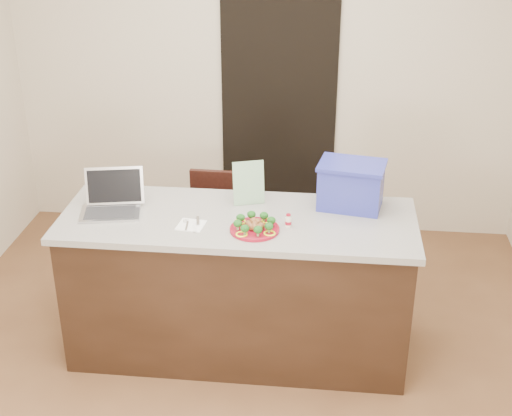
# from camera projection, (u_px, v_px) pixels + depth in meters

# --- Properties ---
(ground) EXTENTS (4.00, 4.00, 0.00)m
(ground) POSITION_uv_depth(u_px,v_px,m) (234.00, 372.00, 4.29)
(ground) COLOR brown
(ground) RESTS_ON ground
(room_shell) EXTENTS (4.00, 4.00, 4.00)m
(room_shell) POSITION_uv_depth(u_px,v_px,m) (230.00, 115.00, 3.58)
(room_shell) COLOR white
(room_shell) RESTS_ON ground
(doorway) EXTENTS (0.90, 0.02, 2.00)m
(doorway) POSITION_uv_depth(u_px,v_px,m) (279.00, 111.00, 5.61)
(doorway) COLOR black
(doorway) RESTS_ON ground
(island) EXTENTS (2.06, 0.76, 0.92)m
(island) POSITION_uv_depth(u_px,v_px,m) (238.00, 285.00, 4.31)
(island) COLOR black
(island) RESTS_ON ground
(plate) EXTENTS (0.28, 0.28, 0.02)m
(plate) POSITION_uv_depth(u_px,v_px,m) (255.00, 229.00, 3.96)
(plate) COLOR maroon
(plate) RESTS_ON island
(meatballs) EXTENTS (0.11, 0.11, 0.04)m
(meatballs) POSITION_uv_depth(u_px,v_px,m) (254.00, 225.00, 3.94)
(meatballs) COLOR brown
(meatballs) RESTS_ON plate
(broccoli) EXTENTS (0.23, 0.23, 0.04)m
(broccoli) POSITION_uv_depth(u_px,v_px,m) (255.00, 222.00, 3.94)
(broccoli) COLOR #124512
(broccoli) RESTS_ON plate
(pepper_rings) EXTENTS (0.24, 0.24, 0.01)m
(pepper_rings) POSITION_uv_depth(u_px,v_px,m) (255.00, 227.00, 3.95)
(pepper_rings) COLOR #FFFC1A
(pepper_rings) RESTS_ON plate
(napkin) EXTENTS (0.16, 0.16, 0.01)m
(napkin) POSITION_uv_depth(u_px,v_px,m) (191.00, 225.00, 4.01)
(napkin) COLOR white
(napkin) RESTS_ON island
(fork) EXTENTS (0.03, 0.13, 0.00)m
(fork) POSITION_uv_depth(u_px,v_px,m) (188.00, 224.00, 4.02)
(fork) COLOR #B1B0B5
(fork) RESTS_ON napkin
(knife) EXTENTS (0.04, 0.19, 0.01)m
(knife) POSITION_uv_depth(u_px,v_px,m) (196.00, 226.00, 3.99)
(knife) COLOR white
(knife) RESTS_ON napkin
(yogurt_bottle) EXTENTS (0.04, 0.04, 0.08)m
(yogurt_bottle) POSITION_uv_depth(u_px,v_px,m) (288.00, 221.00, 3.99)
(yogurt_bottle) COLOR #EBE8CF
(yogurt_bottle) RESTS_ON island
(laptop) EXTENTS (0.38, 0.33, 0.24)m
(laptop) POSITION_uv_depth(u_px,v_px,m) (112.00, 200.00, 4.17)
(laptop) COLOR #AFAEB3
(laptop) RESTS_ON island
(leaflet) EXTENTS (0.19, 0.10, 0.27)m
(leaflet) POSITION_uv_depth(u_px,v_px,m) (249.00, 183.00, 4.22)
(leaflet) COLOR silver
(leaflet) RESTS_ON island
(blue_box) EXTENTS (0.42, 0.34, 0.28)m
(blue_box) POSITION_uv_depth(u_px,v_px,m) (351.00, 185.00, 4.18)
(blue_box) COLOR navy
(blue_box) RESTS_ON island
(chair) EXTENTS (0.39, 0.39, 0.86)m
(chair) POSITION_uv_depth(u_px,v_px,m) (216.00, 225.00, 4.96)
(chair) COLOR black
(chair) RESTS_ON ground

